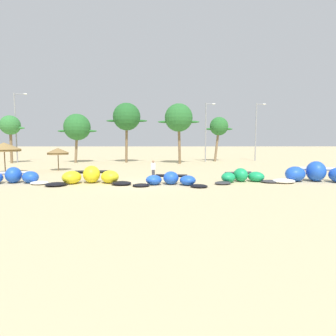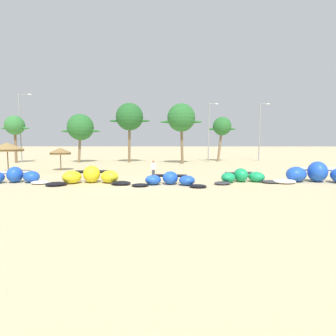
# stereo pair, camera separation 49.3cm
# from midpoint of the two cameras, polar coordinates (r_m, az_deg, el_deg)

# --- Properties ---
(ground_plane) EXTENTS (260.00, 260.00, 0.00)m
(ground_plane) POSITION_cam_midpoint_polar(r_m,az_deg,el_deg) (21.08, -5.43, -3.24)
(ground_plane) COLOR #C6B284
(kite_far_left) EXTENTS (5.73, 3.24, 1.22)m
(kite_far_left) POSITION_cam_midpoint_polar(r_m,az_deg,el_deg) (24.25, -28.48, -1.62)
(kite_far_left) COLOR white
(kite_far_left) RESTS_ON ground
(kite_left) EXTENTS (6.43, 3.26, 1.32)m
(kite_left) POSITION_cam_midpoint_polar(r_m,az_deg,el_deg) (21.94, -14.84, -1.71)
(kite_left) COLOR black
(kite_left) RESTS_ON ground
(kite_left_of_center) EXTENTS (5.59, 2.77, 0.97)m
(kite_left_of_center) POSITION_cam_midpoint_polar(r_m,az_deg,el_deg) (20.40, 1.09, -2.45)
(kite_left_of_center) COLOR black
(kite_left_of_center) RESTS_ON ground
(kite_center) EXTENTS (5.34, 2.95, 1.06)m
(kite_center) POSITION_cam_midpoint_polar(r_m,az_deg,el_deg) (22.55, 15.55, -1.79)
(kite_center) COLOR #333338
(kite_center) RESTS_ON ground
(kite_right_of_center) EXTENTS (7.22, 4.23, 1.61)m
(kite_right_of_center) POSITION_cam_midpoint_polar(r_m,az_deg,el_deg) (24.63, 28.92, -1.19)
(kite_right_of_center) COLOR white
(kite_right_of_center) RESTS_ON ground
(beach_umbrella_near_van) EXTENTS (3.14, 3.14, 3.05)m
(beach_umbrella_near_van) POSITION_cam_midpoint_polar(r_m,az_deg,el_deg) (31.73, -29.62, 3.78)
(beach_umbrella_near_van) COLOR brown
(beach_umbrella_near_van) RESTS_ON ground
(beach_umbrella_middle) EXTENTS (2.29, 2.29, 2.45)m
(beach_umbrella_middle) POSITION_cam_midpoint_polar(r_m,az_deg,el_deg) (32.39, -20.73, 3.24)
(beach_umbrella_middle) COLOR brown
(beach_umbrella_middle) RESTS_ON ground
(person_near_kites) EXTENTS (0.36, 0.24, 1.62)m
(person_near_kites) POSITION_cam_midpoint_polar(r_m,az_deg,el_deg) (23.04, -2.39, -0.40)
(person_near_kites) COLOR #383842
(person_near_kites) RESTS_ON ground
(palm_leftmost) EXTENTS (4.08, 2.72, 6.76)m
(palm_leftmost) POSITION_cam_midpoint_polar(r_m,az_deg,el_deg) (45.71, -28.53, 7.55)
(palm_leftmost) COLOR brown
(palm_leftmost) RESTS_ON ground
(palm_left) EXTENTS (5.71, 3.81, 7.08)m
(palm_left) POSITION_cam_midpoint_polar(r_m,az_deg,el_deg) (42.86, -17.13, 7.92)
(palm_left) COLOR #7F6647
(palm_left) RESTS_ON ground
(palm_left_of_gap) EXTENTS (5.98, 3.98, 8.68)m
(palm_left_of_gap) POSITION_cam_midpoint_polar(r_m,az_deg,el_deg) (41.69, -7.51, 10.26)
(palm_left_of_gap) COLOR brown
(palm_left_of_gap) RESTS_ON ground
(palm_center_left) EXTENTS (5.80, 3.87, 8.32)m
(palm_center_left) POSITION_cam_midpoint_polar(r_m,az_deg,el_deg) (39.10, 3.09, 10.16)
(palm_center_left) COLOR brown
(palm_center_left) RESTS_ON ground
(palm_center_right) EXTENTS (4.24, 2.83, 6.84)m
(palm_center_right) POSITION_cam_midpoint_polar(r_m,az_deg,el_deg) (44.03, 11.29, 8.26)
(palm_center_right) COLOR #7F6647
(palm_center_right) RESTS_ON ground
(lamppost_west) EXTENTS (1.98, 0.24, 10.05)m
(lamppost_west) POSITION_cam_midpoint_polar(r_m,az_deg,el_deg) (46.63, -27.53, 7.90)
(lamppost_west) COLOR gray
(lamppost_west) RESTS_ON ground
(lamppost_west_center) EXTENTS (1.51, 0.24, 8.80)m
(lamppost_west_center) POSITION_cam_midpoint_polar(r_m,az_deg,el_deg) (42.64, 8.79, 7.82)
(lamppost_west_center) COLOR gray
(lamppost_west_center) RESTS_ON ground
(lamppost_east_center) EXTENTS (1.58, 0.24, 9.05)m
(lamppost_east_center) POSITION_cam_midpoint_polar(r_m,az_deg,el_deg) (46.57, 18.62, 7.57)
(lamppost_east_center) COLOR gray
(lamppost_east_center) RESTS_ON ground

